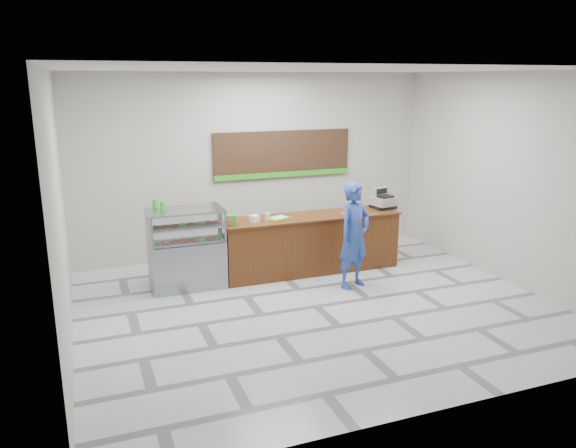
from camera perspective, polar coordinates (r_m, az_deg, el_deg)
name	(u,v)px	position (r m, az deg, el deg)	size (l,w,h in m)	color
floor	(317,306)	(8.68, 2.93, -8.37)	(7.00, 7.00, 0.00)	silver
back_wall	(256,165)	(10.92, -3.31, 5.97)	(7.00, 7.00, 0.00)	beige
ceiling	(320,69)	(7.99, 3.26, 15.42)	(7.00, 7.00, 0.00)	silver
sales_counter	(310,243)	(10.05, 2.29, -1.99)	(3.26, 0.76, 1.03)	brown
display_case	(187,248)	(9.39, -10.27, -2.39)	(1.22, 0.72, 1.33)	gray
menu_board	(283,155)	(11.04, -0.52, 7.04)	(2.80, 0.06, 0.90)	black
cash_register	(383,201)	(10.63, 9.61, 2.36)	(0.47, 0.48, 0.37)	black
card_terminal	(360,211)	(10.27, 7.30, 1.34)	(0.07, 0.14, 0.04)	black
serving_tray	(278,218)	(9.70, -1.01, 0.62)	(0.43, 0.37, 0.02)	#59C017
napkin_box	(254,219)	(9.48, -3.43, 0.55)	(0.13, 0.13, 0.11)	white
straw_cup	(267,217)	(9.59, -2.12, 0.76)	(0.08, 0.08, 0.12)	silver
promo_box	(230,220)	(9.30, -5.89, 0.41)	(0.19, 0.13, 0.17)	green
donut_decal	(346,213)	(10.14, 5.91, 1.11)	(0.16, 0.16, 0.00)	#D15073
green_cup_left	(155,203)	(9.40, -13.32, 2.05)	(0.10, 0.10, 0.15)	green
green_cup_right	(163,206)	(9.24, -12.62, 1.83)	(0.09, 0.09, 0.13)	green
customer	(354,235)	(9.27, 6.74, -1.15)	(0.64, 0.42, 1.77)	#2C48A5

